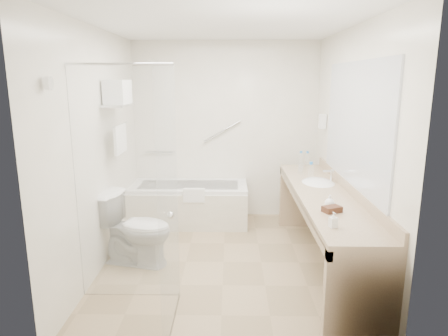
{
  "coord_description": "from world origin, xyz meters",
  "views": [
    {
      "loc": [
        0.07,
        -4.08,
        1.98
      ],
      "look_at": [
        0.0,
        0.3,
        1.0
      ],
      "focal_mm": 32.0,
      "sensor_mm": 36.0,
      "label": 1
    }
  ],
  "objects_px": {
    "toilet": "(136,229)",
    "vanity_counter": "(322,212)",
    "bathtub": "(189,204)",
    "water_bottle_left": "(311,172)",
    "amenity_basket": "(332,209)"
  },
  "relations": [
    {
      "from": "toilet",
      "to": "vanity_counter",
      "type": "bearing_deg",
      "value": -79.89
    },
    {
      "from": "bathtub",
      "to": "vanity_counter",
      "type": "relative_size",
      "value": 0.59
    },
    {
      "from": "toilet",
      "to": "water_bottle_left",
      "type": "distance_m",
      "value": 2.04
    },
    {
      "from": "water_bottle_left",
      "to": "bathtub",
      "type": "bearing_deg",
      "value": 147.82
    },
    {
      "from": "bathtub",
      "to": "toilet",
      "type": "xyz_separation_m",
      "value": [
        -0.45,
        -1.26,
        0.12
      ]
    },
    {
      "from": "bathtub",
      "to": "toilet",
      "type": "height_order",
      "value": "toilet"
    },
    {
      "from": "bathtub",
      "to": "water_bottle_left",
      "type": "xyz_separation_m",
      "value": [
        1.48,
        -0.93,
        0.68
      ]
    },
    {
      "from": "amenity_basket",
      "to": "water_bottle_left",
      "type": "bearing_deg",
      "value": 88.76
    },
    {
      "from": "bathtub",
      "to": "water_bottle_left",
      "type": "relative_size",
      "value": 7.2
    },
    {
      "from": "bathtub",
      "to": "vanity_counter",
      "type": "bearing_deg",
      "value": -42.35
    },
    {
      "from": "bathtub",
      "to": "amenity_basket",
      "type": "bearing_deg",
      "value": -54.08
    },
    {
      "from": "vanity_counter",
      "to": "toilet",
      "type": "relative_size",
      "value": 3.39
    },
    {
      "from": "bathtub",
      "to": "amenity_basket",
      "type": "distance_m",
      "value": 2.55
    },
    {
      "from": "toilet",
      "to": "amenity_basket",
      "type": "relative_size",
      "value": 5.14
    },
    {
      "from": "bathtub",
      "to": "amenity_basket",
      "type": "height_order",
      "value": "amenity_basket"
    }
  ]
}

